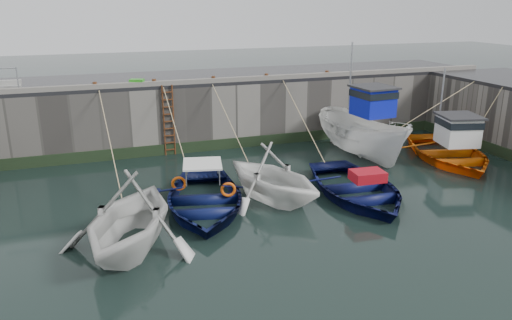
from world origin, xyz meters
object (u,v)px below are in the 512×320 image
object	(u,v)px
bollard_e	(327,73)
bollard_d	(266,77)
bollard_a	(95,85)
boat_far_white	(363,135)
boat_near_navy	(356,196)
boat_near_blue	(204,208)
ladder	(169,121)
bollard_b	(154,82)
boat_near_blacktrim	(272,199)
fish_crate	(137,83)
bollard_c	(213,79)
boat_near_white	(132,248)
boat_far_orange	(449,151)

from	to	relation	value
bollard_e	bollard_d	bearing A→B (deg)	180.00
bollard_a	boat_far_white	bearing A→B (deg)	-16.83
boat_far_white	boat_near_navy	bearing A→B (deg)	-127.48
boat_near_blue	ladder	bearing A→B (deg)	102.37
bollard_b	boat_near_blue	bearing A→B (deg)	-86.03
boat_near_blacktrim	fish_crate	distance (m)	8.53
boat_near_navy	bollard_c	world-z (taller)	bollard_c
boat_near_blacktrim	bollard_c	bearing A→B (deg)	70.23
bollard_b	bollard_d	bearing A→B (deg)	0.00
ladder	bollard_d	distance (m)	5.11
boat_far_white	bollard_b	xyz separation A→B (m)	(-8.70, 3.39, 2.30)
boat_near_white	boat_far_white	distance (m)	12.27
boat_far_orange	bollard_d	bearing A→B (deg)	156.17
boat_near_blue	bollard_e	xyz separation A→B (m)	(8.02, 6.88, 3.30)
boat_near_blue	bollard_c	distance (m)	7.95
fish_crate	boat_near_blacktrim	bearing A→B (deg)	-38.80
bollard_b	bollard_d	world-z (taller)	same
boat_near_blacktrim	bollard_c	size ratio (longest dim) A/B	15.84
boat_near_white	boat_near_navy	xyz separation A→B (m)	(8.08, 1.39, 0.00)
ladder	boat_far_white	world-z (taller)	boat_far_white
ladder	bollard_b	world-z (taller)	bollard_b
boat_near_blue	boat_far_orange	size ratio (longest dim) A/B	0.81
boat_near_white	bollard_e	bearing A→B (deg)	64.97
boat_near_blue	boat_near_navy	xyz separation A→B (m)	(5.44, -0.74, 0.00)
boat_near_navy	bollard_d	bearing A→B (deg)	99.51
boat_near_blacktrim	boat_near_blue	bearing A→B (deg)	157.78
boat_far_white	bollard_e	world-z (taller)	boat_far_white
boat_near_white	boat_near_navy	size ratio (longest dim) A/B	0.86
ladder	boat_far_orange	size ratio (longest dim) A/B	0.47
boat_far_white	bollard_b	bearing A→B (deg)	154.52
bollard_a	bollard_d	size ratio (longest dim) A/B	1.00
ladder	bollard_c	bearing A→B (deg)	8.67
ladder	bollard_d	bearing A→B (deg)	4.00
boat_far_white	bollard_c	distance (m)	7.26
boat_far_white	fish_crate	world-z (taller)	boat_far_white
boat_near_blue	fish_crate	bearing A→B (deg)	112.53
ladder	fish_crate	xyz separation A→B (m)	(-1.24, 0.39, 1.72)
ladder	bollard_e	xyz separation A→B (m)	(8.00, 0.34, 1.71)
bollard_c	fish_crate	bearing A→B (deg)	179.17
fish_crate	bollard_d	world-z (taller)	fish_crate
boat_near_white	boat_far_white	size ratio (longest dim) A/B	0.78
boat_near_white	bollard_b	distance (m)	9.84
fish_crate	bollard_c	size ratio (longest dim) A/B	2.11
bollard_d	fish_crate	bearing A→B (deg)	179.53
bollard_c	boat_near_white	bearing A→B (deg)	-118.35
boat_far_white	bollard_d	world-z (taller)	boat_far_white
boat_far_white	boat_far_orange	world-z (taller)	boat_far_white
boat_near_blue	bollard_a	size ratio (longest dim) A/B	19.61
bollard_a	bollard_d	bearing A→B (deg)	0.00
boat_near_blue	boat_near_navy	distance (m)	5.49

